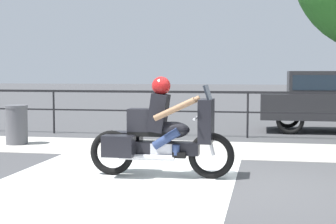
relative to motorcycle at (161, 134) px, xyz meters
The scene contains 7 objects.
ground_plane 1.41m from the motorcycle, 19.88° to the right, with size 120.00×120.00×0.00m, color #424244.
sidewalk_band 3.27m from the motorcycle, 68.59° to the left, with size 44.00×2.40×0.01m, color #B7B2A8.
crosswalk_band 1.09m from the motorcycle, 133.67° to the right, with size 3.52×6.00×0.01m, color silver.
fence_railing 5.18m from the motorcycle, 76.97° to the left, with size 36.00×0.05×1.16m.
motorcycle is the anchor object (origin of this frame).
parked_car 7.59m from the motorcycle, 63.30° to the left, with size 4.06×1.74×1.66m.
trash_bin 4.87m from the motorcycle, 143.39° to the left, with size 0.51×0.51×0.89m.
Camera 1 is at (0.42, -7.34, 1.64)m, focal length 55.00 mm.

